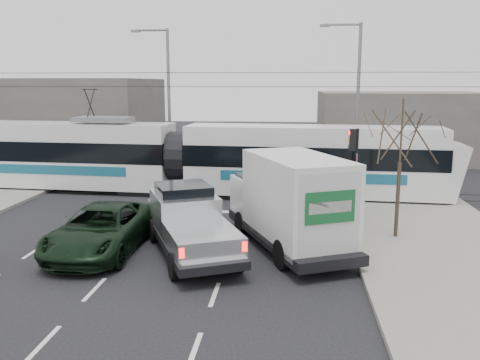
# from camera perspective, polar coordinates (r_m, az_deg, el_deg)

# --- Properties ---
(ground) EXTENTS (120.00, 120.00, 0.00)m
(ground) POSITION_cam_1_polar(r_m,az_deg,el_deg) (17.28, -7.02, -8.45)
(ground) COLOR black
(ground) RESTS_ON ground
(sidewalk_right) EXTENTS (6.00, 60.00, 0.15)m
(sidewalk_right) POSITION_cam_1_polar(r_m,az_deg,el_deg) (17.69, 23.11, -8.55)
(sidewalk_right) COLOR gray
(sidewalk_right) RESTS_ON ground
(rails) EXTENTS (60.00, 1.60, 0.03)m
(rails) POSITION_cam_1_polar(r_m,az_deg,el_deg) (26.77, -2.37, -1.41)
(rails) COLOR #33302D
(rails) RESTS_ON ground
(building_left) EXTENTS (14.00, 10.00, 6.00)m
(building_left) POSITION_cam_1_polar(r_m,az_deg,el_deg) (41.91, -19.45, 6.56)
(building_left) COLOR slate
(building_left) RESTS_ON ground
(building_right) EXTENTS (12.00, 10.00, 5.00)m
(building_right) POSITION_cam_1_polar(r_m,az_deg,el_deg) (40.89, 17.46, 5.88)
(building_right) COLOR slate
(building_right) RESTS_ON ground
(bare_tree) EXTENTS (2.40, 2.40, 5.00)m
(bare_tree) POSITION_cam_1_polar(r_m,az_deg,el_deg) (18.92, 17.66, 4.59)
(bare_tree) COLOR #47382B
(bare_tree) RESTS_ON ground
(traffic_signal) EXTENTS (0.44, 0.44, 3.60)m
(traffic_signal) POSITION_cam_1_polar(r_m,az_deg,el_deg) (22.77, 12.67, 3.15)
(traffic_signal) COLOR black
(traffic_signal) RESTS_ON ground
(street_lamp_near) EXTENTS (2.38, 0.25, 9.00)m
(street_lamp_near) POSITION_cam_1_polar(r_m,az_deg,el_deg) (30.13, 12.76, 9.49)
(street_lamp_near) COLOR slate
(street_lamp_near) RESTS_ON ground
(street_lamp_far) EXTENTS (2.38, 0.25, 9.00)m
(street_lamp_far) POSITION_cam_1_polar(r_m,az_deg,el_deg) (32.86, -8.32, 9.73)
(street_lamp_far) COLOR slate
(street_lamp_far) RESTS_ON ground
(catenary) EXTENTS (60.00, 0.20, 7.00)m
(catenary) POSITION_cam_1_polar(r_m,az_deg,el_deg) (26.23, -2.44, 6.89)
(catenary) COLOR black
(catenary) RESTS_ON ground
(tram) EXTENTS (26.35, 4.29, 5.36)m
(tram) POSITION_cam_1_polar(r_m,az_deg,el_deg) (26.52, -6.91, 2.56)
(tram) COLOR white
(tram) RESTS_ON ground
(silver_pickup) EXTENTS (4.34, 6.38, 2.20)m
(silver_pickup) POSITION_cam_1_polar(r_m,az_deg,el_deg) (17.31, -5.77, -4.59)
(silver_pickup) COLOR black
(silver_pickup) RESTS_ON ground
(box_truck) EXTENTS (4.80, 7.03, 3.34)m
(box_truck) POSITION_cam_1_polar(r_m,az_deg,el_deg) (17.51, 5.62, -2.55)
(box_truck) COLOR black
(box_truck) RESTS_ON ground
(navy_pickup) EXTENTS (2.30, 5.63, 2.35)m
(navy_pickup) POSITION_cam_1_polar(r_m,az_deg,el_deg) (21.13, 7.75, -1.63)
(navy_pickup) COLOR black
(navy_pickup) RESTS_ON ground
(green_car) EXTENTS (2.68, 5.67, 1.57)m
(green_car) POSITION_cam_1_polar(r_m,az_deg,el_deg) (18.02, -15.30, -5.34)
(green_car) COLOR black
(green_car) RESTS_ON ground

